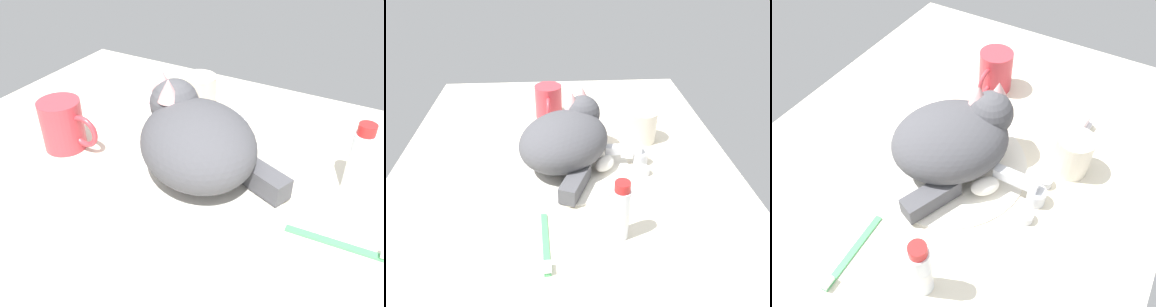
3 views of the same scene
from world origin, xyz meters
The scene contains 10 objects.
ground_plane centered at (0.00, 0.00, -1.50)cm, with size 110.00×82.50×3.00cm, color silver.
sink_basin centered at (0.00, 0.00, 0.33)cm, with size 30.90×30.90×0.66cm, color white.
faucet centered at (0.00, 17.01, 2.26)cm, with size 12.00×10.54×5.15cm.
cat centered at (-0.76, 0.78, 7.34)cm, with size 31.08×29.35×15.49cm.
coffee_mug centered at (-26.56, -3.84, 4.86)cm, with size 12.32×7.90×9.72cm.
rinse_cup centered at (-11.00, 21.10, 4.25)cm, with size 7.30×7.30×8.49cm.
soap_dish centered at (-20.91, 18.26, 0.60)cm, with size 9.00×6.40×1.20cm, color white.
soap_bar centered at (-20.91, 18.26, 2.44)cm, with size 7.34×4.12×2.48cm, color silver.
toothpaste_bottle centered at (24.17, 9.49, 5.86)cm, with size 3.38×3.38×12.62cm.
toothbrush centered at (26.15, -4.24, 0.52)cm, with size 15.38×2.23×1.60cm.
Camera 1 is at (26.46, -49.68, 43.84)cm, focal length 38.03 mm.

